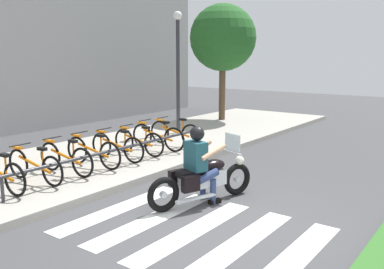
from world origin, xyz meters
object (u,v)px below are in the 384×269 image
(street_lamp, at_px, (178,62))
(bike_rack, at_px, (122,149))
(bicycle_3, at_px, (93,152))
(bicycle_4, at_px, (117,146))
(bicycle_1, at_px, (35,166))
(rider, at_px, (199,160))
(bicycle_2, at_px, (66,158))
(bicycle_5, at_px, (138,142))
(bicycle_7, at_px, (175,133))
(bicycle_6, at_px, (158,137))
(motorcycle, at_px, (203,179))
(tree_near_rack, at_px, (223,38))

(street_lamp, bearing_deg, bike_rack, -157.76)
(bicycle_3, distance_m, bicycle_4, 0.74)
(bicycle_1, height_order, bicycle_3, bicycle_3)
(rider, xyz_separation_m, bicycle_2, (-0.58, 3.08, -0.32))
(bicycle_1, relative_size, bicycle_3, 0.99)
(bicycle_5, bearing_deg, bicycle_7, -0.00)
(bicycle_5, distance_m, bicycle_6, 0.74)
(bicycle_1, bearing_deg, bicycle_2, -0.06)
(bicycle_1, distance_m, street_lamp, 6.46)
(bicycle_7, bearing_deg, bicycle_1, 179.99)
(street_lamp, bearing_deg, rider, -138.12)
(motorcycle, bearing_deg, bicycle_4, 75.13)
(bicycle_4, height_order, bicycle_7, bicycle_7)
(bicycle_1, xyz_separation_m, bicycle_2, (0.74, -0.00, 0.01))
(bicycle_4, relative_size, tree_near_rack, 0.36)
(bicycle_4, xyz_separation_m, street_lamp, (3.83, 1.16, 1.96))
(bicycle_1, height_order, bicycle_6, bicycle_6)
(bicycle_2, bearing_deg, bicycle_7, 0.00)
(bicycle_3, xyz_separation_m, tree_near_rack, (7.86, 1.56, 2.81))
(bicycle_2, bearing_deg, bicycle_4, 0.01)
(bicycle_4, bearing_deg, street_lamp, 16.89)
(rider, xyz_separation_m, bicycle_3, (0.16, 3.08, -0.31))
(bicycle_3, height_order, bicycle_6, bicycle_6)
(rider, relative_size, tree_near_rack, 0.31)
(motorcycle, distance_m, bicycle_6, 3.87)
(rider, distance_m, bike_rack, 2.59)
(bicycle_3, distance_m, street_lamp, 5.10)
(bicycle_6, distance_m, tree_near_rack, 6.50)
(bike_rack, relative_size, tree_near_rack, 1.25)
(bicycle_1, bearing_deg, bike_rack, -16.73)
(bicycle_6, xyz_separation_m, tree_near_rack, (5.65, 1.56, 2.81))
(bicycle_5, xyz_separation_m, bicycle_7, (1.48, -0.00, 0.01))
(bicycle_7, height_order, tree_near_rack, tree_near_rack)
(tree_near_rack, bearing_deg, bicycle_2, -169.70)
(street_lamp, relative_size, tree_near_rack, 0.87)
(rider, height_order, street_lamp, street_lamp)
(bicycle_5, relative_size, bike_rack, 0.28)
(rider, distance_m, bicycle_2, 3.15)
(bicycle_4, relative_size, street_lamp, 0.41)
(bicycle_1, distance_m, bike_rack, 1.93)
(bike_rack, height_order, street_lamp, street_lamp)
(bicycle_4, bearing_deg, bike_rack, -123.63)
(bicycle_5, distance_m, bike_rack, 1.24)
(bicycle_5, distance_m, street_lamp, 3.84)
(bicycle_3, bearing_deg, motorcycle, -91.60)
(motorcycle, distance_m, tree_near_rack, 9.65)
(bicycle_4, bearing_deg, bicycle_3, -179.98)
(motorcycle, distance_m, bicycle_1, 3.40)
(bicycle_3, height_order, bike_rack, bicycle_3)
(bike_rack, xyz_separation_m, street_lamp, (4.20, 1.72, 1.89))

